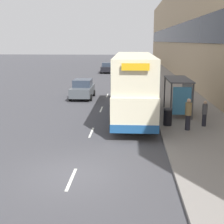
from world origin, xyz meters
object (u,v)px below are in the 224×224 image
at_px(car_0, 132,65).
at_px(litter_bin, 168,117).
at_px(pedestrian_1, 205,113).
at_px(car_1, 107,68).
at_px(pedestrian_at_shelter, 188,114).
at_px(car_2, 82,89).
at_px(double_decker_bus_near, 134,85).
at_px(bus_shelter, 181,90).

distance_m(car_0, litter_bin, 39.67).
distance_m(car_0, pedestrian_1, 39.91).
bearing_deg(car_1, pedestrian_at_shelter, 101.95).
xyz_separation_m(car_1, litter_bin, (6.23, -33.42, -0.17)).
height_order(car_1, car_2, car_2).
bearing_deg(double_decker_bus_near, car_2, 123.47).
height_order(car_1, pedestrian_at_shelter, pedestrian_at_shelter).
xyz_separation_m(double_decker_bus_near, car_1, (-4.15, 30.83, -1.44)).
bearing_deg(car_1, bus_shelter, 103.79).
bearing_deg(car_1, litter_bin, 100.56).
distance_m(double_decker_bus_near, car_2, 8.55).
bearing_deg(pedestrian_1, pedestrian_at_shelter, -141.72).
bearing_deg(double_decker_bus_near, pedestrian_at_shelter, -48.69).
height_order(pedestrian_at_shelter, litter_bin, pedestrian_at_shelter).
height_order(bus_shelter, double_decker_bus_near, double_decker_bus_near).
relative_size(bus_shelter, car_0, 0.94).
distance_m(car_2, litter_bin, 11.74).
distance_m(car_1, litter_bin, 34.00).
xyz_separation_m(car_2, pedestrian_at_shelter, (7.77, -10.59, 0.22)).
bearing_deg(litter_bin, car_2, 124.96).
bearing_deg(car_0, double_decker_bus_near, -89.98).
relative_size(car_0, car_2, 1.10).
distance_m(double_decker_bus_near, car_0, 37.06).
height_order(car_0, pedestrian_1, pedestrian_1).
bearing_deg(car_2, pedestrian_1, 132.67).
bearing_deg(pedestrian_at_shelter, bus_shelter, 87.53).
height_order(pedestrian_at_shelter, pedestrian_1, pedestrian_at_shelter).
bearing_deg(pedestrian_at_shelter, double_decker_bus_near, 131.31).
bearing_deg(pedestrian_at_shelter, litter_bin, 137.28).
bearing_deg(car_0, litter_bin, -86.98).
bearing_deg(bus_shelter, car_0, 95.18).
height_order(double_decker_bus_near, pedestrian_at_shelter, double_decker_bus_near).
distance_m(car_2, pedestrian_1, 13.16).
distance_m(double_decker_bus_near, pedestrian_1, 5.20).
bearing_deg(bus_shelter, car_2, 140.54).
bearing_deg(car_2, car_0, -98.78).
relative_size(double_decker_bus_near, car_1, 2.59).
xyz_separation_m(pedestrian_at_shelter, litter_bin, (-1.05, 0.97, -0.42)).
xyz_separation_m(car_1, pedestrian_1, (8.42, -33.48, 0.10)).
height_order(bus_shelter, pedestrian_at_shelter, bus_shelter).
distance_m(car_1, pedestrian_1, 34.52).
bearing_deg(car_2, litter_bin, 124.96).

